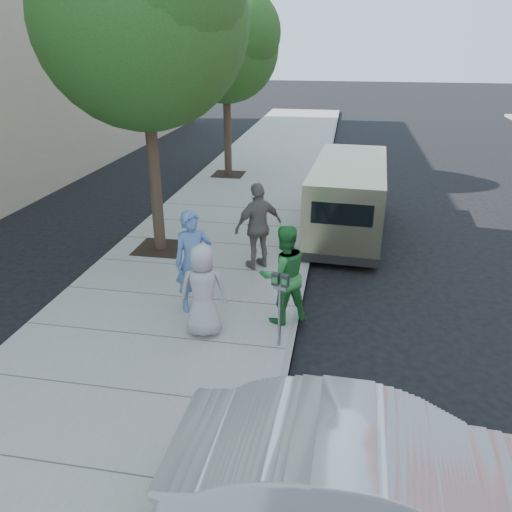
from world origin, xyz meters
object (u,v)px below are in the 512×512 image
(van, at_px, (348,197))
(person_gray_shirt, at_px, (203,290))
(person_officer, at_px, (194,262))
(tree_far, at_px, (227,43))
(person_green_shirt, at_px, (284,274))
(parking_meter, at_px, (280,295))
(tree_near, at_px, (143,11))
(sedan, at_px, (379,486))
(person_striped_polo, at_px, (259,226))

(van, relative_size, person_gray_shirt, 3.25)
(person_officer, height_order, person_gray_shirt, person_officer)
(tree_far, height_order, person_green_shirt, tree_far)
(parking_meter, bearing_deg, tree_near, 145.23)
(van, bearing_deg, sedan, -84.35)
(person_striped_polo, bearing_deg, tree_near, -54.38)
(tree_far, bearing_deg, person_gray_shirt, -79.24)
(van, bearing_deg, person_officer, -116.19)
(sedan, bearing_deg, van, 3.63)
(sedan, distance_m, person_gray_shirt, 4.49)
(parking_meter, bearing_deg, sedan, -53.06)
(parking_meter, distance_m, van, 6.16)
(tree_far, xyz_separation_m, sedan, (4.99, -14.70, -4.14))
(van, distance_m, person_green_shirt, 5.32)
(sedan, bearing_deg, person_green_shirt, 21.30)
(van, relative_size, sedan, 1.23)
(person_striped_polo, bearing_deg, tree_far, -112.36)
(tree_near, bearing_deg, parking_meter, -47.40)
(tree_near, height_order, tree_far, tree_near)
(tree_near, relative_size, person_striped_polo, 3.76)
(parking_meter, height_order, person_officer, person_officer)
(tree_far, height_order, parking_meter, tree_far)
(sedan, xyz_separation_m, person_officer, (-3.27, 4.28, 0.41))
(van, relative_size, person_striped_polo, 2.77)
(person_green_shirt, distance_m, person_striped_polo, 2.43)
(person_gray_shirt, bearing_deg, tree_near, -69.78)
(person_gray_shirt, relative_size, person_striped_polo, 0.85)
(tree_far, relative_size, parking_meter, 4.75)
(sedan, bearing_deg, person_gray_shirt, 40.54)
(van, distance_m, sedan, 9.37)
(sedan, xyz_separation_m, person_gray_shirt, (-2.85, 3.46, 0.26))
(van, relative_size, person_green_shirt, 2.94)
(tree_near, xyz_separation_m, person_green_shirt, (3.45, -2.95, -4.45))
(van, xyz_separation_m, person_striped_polo, (-1.97, -2.94, 0.08))
(person_officer, relative_size, person_striped_polo, 1.00)
(tree_far, bearing_deg, tree_near, -90.00)
(tree_near, xyz_separation_m, person_striped_polo, (2.59, -0.68, -4.40))
(tree_near, distance_m, person_officer, 5.50)
(tree_near, height_order, sedan, tree_near)
(tree_far, distance_m, sedan, 16.06)
(person_striped_polo, bearing_deg, sedan, 70.71)
(parking_meter, height_order, person_striped_polo, person_striped_polo)
(tree_far, distance_m, parking_meter, 12.51)
(person_gray_shirt, bearing_deg, parking_meter, 162.77)
(tree_near, distance_m, person_green_shirt, 6.36)
(person_gray_shirt, bearing_deg, van, -122.50)
(van, height_order, person_gray_shirt, van)
(sedan, height_order, person_striped_polo, person_striped_polo)
(sedan, bearing_deg, person_officer, 38.39)
(tree_near, relative_size, person_green_shirt, 3.98)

